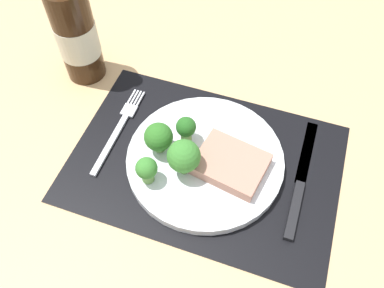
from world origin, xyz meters
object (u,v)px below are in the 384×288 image
(wine_bottle, at_px, (76,32))
(fork, at_px, (119,129))
(plate, at_px, (205,160))
(steak, at_px, (231,164))
(knife, at_px, (300,186))

(wine_bottle, bearing_deg, fork, -42.64)
(fork, bearing_deg, plate, -6.24)
(steak, xyz_separation_m, fork, (-0.21, 0.02, -0.02))
(plate, bearing_deg, steak, -7.47)
(fork, bearing_deg, knife, -2.86)
(steak, height_order, knife, steak)
(wine_bottle, bearing_deg, steak, -21.73)
(plate, distance_m, fork, 0.16)
(steak, distance_m, wine_bottle, 0.36)
(steak, bearing_deg, knife, 5.61)
(knife, bearing_deg, plate, 179.96)
(wine_bottle, bearing_deg, plate, -23.74)
(fork, relative_size, knife, 0.83)
(plate, bearing_deg, knife, 1.95)
(plate, distance_m, wine_bottle, 0.32)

